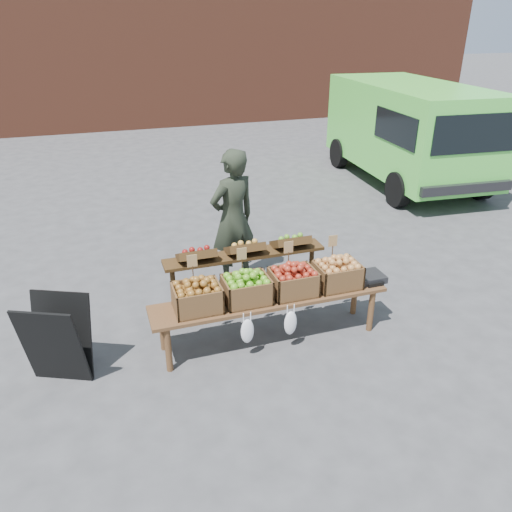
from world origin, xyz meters
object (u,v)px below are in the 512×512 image
object	(u,v)px
crate_golden_apples	(197,298)
weighing_scale	(369,277)
back_table	(245,273)
crate_russet_pears	(247,290)
crate_red_apples	(293,282)
vendor	(233,219)
crate_green_apples	(337,275)
delivery_van	(408,134)
display_bench	(270,318)
chalkboard_sign	(57,340)

from	to	relation	value
crate_golden_apples	weighing_scale	size ratio (longest dim) A/B	1.47
back_table	crate_russet_pears	distance (m)	0.77
crate_golden_apples	crate_russet_pears	size ratio (longest dim) A/B	1.00
crate_russet_pears	crate_red_apples	distance (m)	0.55
vendor	crate_russet_pears	distance (m)	1.52
weighing_scale	crate_green_apples	bearing A→B (deg)	180.00
delivery_van	vendor	xyz separation A→B (m)	(-4.97, -3.39, -0.11)
display_bench	crate_golden_apples	world-z (taller)	crate_golden_apples
vendor	crate_red_apples	world-z (taller)	vendor
delivery_van	crate_green_apples	xyz separation A→B (m)	(-4.14, -4.87, -0.35)
vendor	weighing_scale	size ratio (longest dim) A/B	5.62
delivery_van	back_table	size ratio (longest dim) A/B	2.26
chalkboard_sign	crate_red_apples	distance (m)	2.55
chalkboard_sign	display_bench	distance (m)	2.27
crate_green_apples	crate_golden_apples	bearing A→B (deg)	180.00
back_table	crate_golden_apples	distance (m)	1.06
crate_green_apples	weighing_scale	size ratio (longest dim) A/B	1.47
chalkboard_sign	display_bench	xyz separation A→B (m)	(2.26, -0.03, -0.18)
delivery_van	vendor	bearing A→B (deg)	-141.39
crate_russet_pears	back_table	bearing A→B (deg)	74.13
crate_russet_pears	vendor	bearing A→B (deg)	79.53
back_table	display_bench	xyz separation A→B (m)	(0.07, -0.72, -0.24)
delivery_van	crate_golden_apples	size ratio (longest dim) A/B	9.49
crate_red_apples	weighing_scale	distance (m)	0.98
crate_red_apples	vendor	bearing A→B (deg)	100.67
delivery_van	crate_golden_apples	bearing A→B (deg)	-135.68
back_table	crate_golden_apples	xyz separation A→B (m)	(-0.75, -0.72, 0.19)
display_bench	crate_red_apples	bearing A→B (deg)	0.00
back_table	crate_golden_apples	size ratio (longest dim) A/B	4.20
delivery_van	back_table	xyz separation A→B (m)	(-5.04, -4.15, -0.54)
back_table	crate_russet_pears	world-z (taller)	back_table
chalkboard_sign	crate_red_apples	xyz separation A→B (m)	(2.54, -0.03, 0.24)
delivery_van	crate_red_apples	bearing A→B (deg)	-129.67
display_bench	crate_golden_apples	distance (m)	0.93
weighing_scale	back_table	bearing A→B (deg)	151.40
chalkboard_sign	crate_red_apples	bearing A→B (deg)	24.39
delivery_van	display_bench	world-z (taller)	delivery_van
crate_green_apples	weighing_scale	bearing A→B (deg)	0.00
delivery_van	display_bench	bearing A→B (deg)	-131.30
crate_russet_pears	chalkboard_sign	bearing A→B (deg)	179.25
chalkboard_sign	vendor	bearing A→B (deg)	57.59
delivery_van	weighing_scale	world-z (taller)	delivery_van
chalkboard_sign	back_table	xyz separation A→B (m)	(2.19, 0.69, 0.05)
display_bench	weighing_scale	bearing A→B (deg)	0.00
crate_russet_pears	crate_red_apples	xyz separation A→B (m)	(0.55, 0.00, 0.00)
display_bench	crate_green_apples	xyz separation A→B (m)	(0.82, 0.00, 0.42)
display_bench	crate_green_apples	world-z (taller)	crate_green_apples
weighing_scale	crate_red_apples	bearing A→B (deg)	180.00
chalkboard_sign	crate_russet_pears	size ratio (longest dim) A/B	1.88
crate_golden_apples	crate_red_apples	bearing A→B (deg)	0.00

